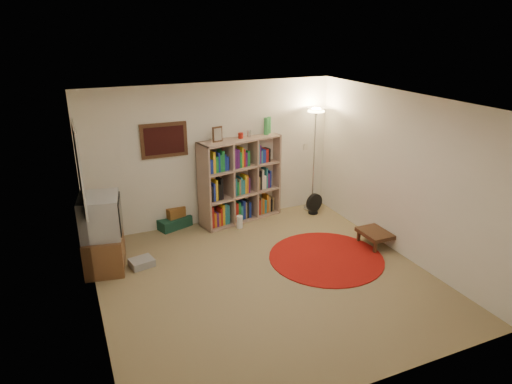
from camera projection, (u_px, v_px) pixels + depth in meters
room at (262, 196)px, 6.08m from camera, size 4.54×4.54×2.54m
bookshelf at (239, 181)px, 8.20m from camera, size 1.59×0.76×1.84m
floor_lamp at (315, 126)px, 8.36m from camera, size 0.49×0.49×1.99m
floor_fan at (314, 204)px, 8.64m from camera, size 0.36×0.22×0.40m
tv_stand at (103, 234)px, 6.61m from camera, size 0.66×0.86×1.13m
dvd_box at (142, 263)px, 6.82m from camera, size 0.38×0.34×0.11m
suitcase at (173, 222)px, 8.12m from camera, size 0.67×0.55×0.19m
wicker_basket at (175, 212)px, 8.07m from camera, size 0.37×0.31×0.18m
paper_towel at (240, 222)px, 8.07m from camera, size 0.13×0.13×0.23m
red_rug at (326, 258)px, 7.06m from camera, size 1.77×1.77×0.02m
side_table at (378, 233)px, 7.42m from camera, size 0.55×0.55×0.25m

